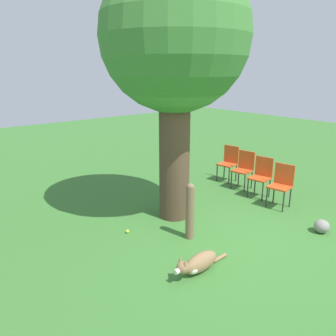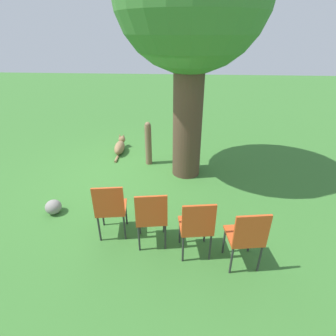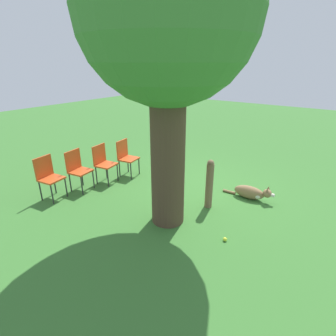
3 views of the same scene
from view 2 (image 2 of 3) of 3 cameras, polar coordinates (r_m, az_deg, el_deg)
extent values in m
plane|color=#38702D|center=(5.94, -7.32, -1.46)|extent=(30.00, 30.00, 0.00)
cylinder|color=#4C3828|center=(5.47, 4.33, 11.77)|extent=(0.61, 0.61, 2.75)
ellipsoid|color=olive|center=(7.01, -10.50, 4.38)|extent=(0.67, 0.27, 0.29)
ellipsoid|color=silver|center=(7.18, -10.22, 4.86)|extent=(0.24, 0.22, 0.17)
sphere|color=olive|center=(7.33, -9.99, 6.15)|extent=(0.19, 0.19, 0.19)
cylinder|color=silver|center=(7.43, -9.83, 6.35)|extent=(0.09, 0.08, 0.08)
cone|color=olive|center=(7.30, -10.46, 6.95)|extent=(0.06, 0.06, 0.08)
cone|color=olive|center=(7.28, -9.67, 6.96)|extent=(0.06, 0.06, 0.08)
cylinder|color=olive|center=(6.66, -11.14, 1.92)|extent=(0.30, 0.07, 0.06)
cylinder|color=brown|center=(6.21, -4.29, 4.96)|extent=(0.15, 0.15, 0.96)
sphere|color=brown|center=(6.03, -4.46, 9.34)|extent=(0.14, 0.14, 0.14)
cube|color=#D14C1E|center=(4.15, -12.17, -8.48)|extent=(0.48, 0.50, 0.04)
cube|color=#D14C1E|center=(3.85, -12.86, -7.18)|extent=(0.10, 0.44, 0.47)
cylinder|color=#2D2D2D|center=(4.47, -14.05, -9.69)|extent=(0.03, 0.03, 0.45)
cylinder|color=#2D2D2D|center=(4.42, -9.12, -9.62)|extent=(0.03, 0.03, 0.45)
cylinder|color=#2D2D2D|center=(4.19, -14.74, -12.68)|extent=(0.03, 0.03, 0.45)
cylinder|color=#2D2D2D|center=(4.14, -9.44, -12.65)|extent=(0.03, 0.03, 0.45)
cube|color=#D14C1E|center=(3.90, -3.62, -10.45)|extent=(0.48, 0.50, 0.04)
cube|color=#D14C1E|center=(3.60, -3.67, -9.23)|extent=(0.10, 0.44, 0.47)
cylinder|color=#2D2D2D|center=(4.20, -6.22, -11.63)|extent=(0.03, 0.03, 0.45)
cylinder|color=#2D2D2D|center=(4.20, -0.93, -11.44)|extent=(0.03, 0.03, 0.45)
cylinder|color=#2D2D2D|center=(3.93, -6.31, -14.97)|extent=(0.03, 0.03, 0.45)
cylinder|color=#2D2D2D|center=(3.93, -0.58, -14.76)|extent=(0.03, 0.03, 0.45)
cube|color=#D14C1E|center=(3.76, 5.95, -12.35)|extent=(0.48, 0.50, 0.04)
cube|color=#D14C1E|center=(3.45, 6.72, -11.23)|extent=(0.10, 0.44, 0.47)
cylinder|color=#2D2D2D|center=(4.03, 2.59, -13.54)|extent=(0.03, 0.03, 0.45)
cylinder|color=#2D2D2D|center=(4.08, 8.03, -13.15)|extent=(0.03, 0.03, 0.45)
cylinder|color=#2D2D2D|center=(3.77, 3.27, -17.15)|extent=(0.03, 0.03, 0.45)
cylinder|color=#2D2D2D|center=(3.83, 9.17, -16.65)|extent=(0.03, 0.03, 0.45)
cube|color=#D14C1E|center=(3.72, 16.13, -13.97)|extent=(0.48, 0.50, 0.04)
cube|color=#D14C1E|center=(3.43, 17.75, -12.94)|extent=(0.10, 0.44, 0.47)
cylinder|color=#2D2D2D|center=(3.95, 12.10, -15.23)|extent=(0.03, 0.03, 0.45)
cylinder|color=#2D2D2D|center=(4.07, 17.42, -14.58)|extent=(0.03, 0.03, 0.45)
cylinder|color=#2D2D2D|center=(3.71, 13.64, -18.96)|extent=(0.03, 0.03, 0.45)
cylinder|color=#2D2D2D|center=(3.84, 19.33, -18.11)|extent=(0.03, 0.03, 0.45)
sphere|color=#CCE033|center=(7.03, 3.69, 3.90)|extent=(0.07, 0.07, 0.07)
ellipsoid|color=gray|center=(5.08, -23.68, -7.76)|extent=(0.28, 0.28, 0.25)
camera|label=1|loc=(10.47, -25.54, 25.81)|focal=35.00mm
camera|label=3|loc=(8.54, 31.49, 23.89)|focal=28.00mm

